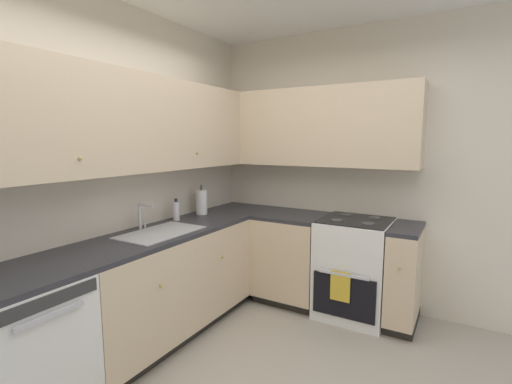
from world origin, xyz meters
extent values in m
cube|color=beige|center=(0.00, 1.48, 1.35)|extent=(3.81, 0.05, 2.70)
cube|color=beige|center=(1.88, 0.00, 1.35)|extent=(0.05, 3.01, 2.70)
cube|color=white|center=(-0.73, 1.16, 0.43)|extent=(0.60, 0.60, 0.86)
cube|color=#333333|center=(-0.73, 0.85, 0.81)|extent=(0.55, 0.01, 0.07)
cube|color=silver|center=(-0.73, 0.84, 0.74)|extent=(0.36, 0.02, 0.02)
cube|color=beige|center=(0.42, 1.16, 0.48)|extent=(1.67, 0.60, 0.77)
cube|color=black|center=(0.42, 1.19, 0.04)|extent=(1.67, 0.54, 0.09)
sphere|color=tan|center=(0.05, 0.84, 0.62)|extent=(0.02, 0.02, 0.02)
sphere|color=tan|center=(0.78, 0.84, 0.62)|extent=(0.02, 0.02, 0.02)
cube|color=#2D2D33|center=(0.41, 1.16, 0.88)|extent=(2.88, 0.60, 0.03)
cube|color=beige|center=(1.55, 0.54, 0.48)|extent=(0.60, 0.63, 0.77)
cube|color=black|center=(1.58, 0.54, 0.04)|extent=(0.54, 0.63, 0.09)
cube|color=beige|center=(1.55, -0.54, 0.48)|extent=(0.60, 0.24, 0.77)
cube|color=black|center=(1.58, -0.54, 0.04)|extent=(0.54, 0.24, 0.09)
sphere|color=tan|center=(1.24, -0.54, 0.62)|extent=(0.02, 0.02, 0.02)
cube|color=#2D2D33|center=(1.55, 0.54, 0.88)|extent=(0.60, 0.63, 0.03)
cube|color=#2D2D33|center=(1.55, -0.54, 0.88)|extent=(0.60, 0.24, 0.03)
cube|color=white|center=(1.57, -0.10, 0.45)|extent=(0.64, 0.62, 0.90)
cube|color=black|center=(1.25, -0.10, 0.29)|extent=(0.02, 0.55, 0.38)
cube|color=silver|center=(1.23, -0.10, 0.50)|extent=(0.02, 0.43, 0.02)
cube|color=black|center=(1.57, -0.10, 0.91)|extent=(0.59, 0.60, 0.01)
cube|color=white|center=(1.88, -0.10, 0.97)|extent=(0.03, 0.60, 0.15)
cylinder|color=#4C4C4C|center=(1.43, -0.23, 0.92)|extent=(0.11, 0.11, 0.01)
cylinder|color=#4C4C4C|center=(1.43, 0.04, 0.92)|extent=(0.11, 0.11, 0.01)
cylinder|color=#4C4C4C|center=(1.71, -0.23, 0.92)|extent=(0.11, 0.11, 0.01)
cylinder|color=#4C4C4C|center=(1.71, 0.04, 0.92)|extent=(0.11, 0.11, 0.01)
cube|color=gold|center=(1.22, -0.07, 0.39)|extent=(0.02, 0.17, 0.26)
cube|color=beige|center=(0.25, 1.30, 1.75)|extent=(2.56, 0.32, 0.74)
sphere|color=tan|center=(-0.31, 1.13, 1.52)|extent=(0.02, 0.02, 0.02)
sphere|color=tan|center=(0.82, 1.13, 1.52)|extent=(0.02, 0.02, 0.02)
cube|color=beige|center=(1.69, 0.43, 1.75)|extent=(0.32, 2.06, 0.74)
cube|color=#B7B7BC|center=(0.34, 1.13, 0.90)|extent=(0.66, 0.40, 0.01)
cube|color=gray|center=(0.34, 1.13, 0.85)|extent=(0.61, 0.36, 0.09)
cube|color=#99999E|center=(0.34, 1.13, 0.87)|extent=(0.02, 0.35, 0.06)
cylinder|color=silver|center=(0.34, 1.36, 1.01)|extent=(0.02, 0.02, 0.22)
cylinder|color=silver|center=(0.34, 1.28, 1.11)|extent=(0.02, 0.15, 0.02)
cylinder|color=silver|center=(0.39, 1.36, 0.93)|extent=(0.02, 0.02, 0.06)
cylinder|color=silver|center=(0.75, 1.34, 0.99)|extent=(0.06, 0.06, 0.17)
cylinder|color=#262626|center=(0.75, 1.34, 1.09)|extent=(0.03, 0.03, 0.03)
cylinder|color=white|center=(1.10, 1.32, 1.02)|extent=(0.11, 0.11, 0.24)
cylinder|color=#3F3F3F|center=(1.10, 1.32, 1.04)|extent=(0.02, 0.02, 0.30)
camera|label=1|loc=(-1.70, -0.94, 1.62)|focal=25.46mm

